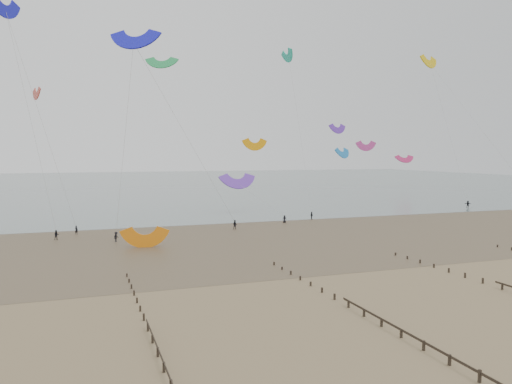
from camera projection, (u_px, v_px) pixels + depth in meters
ground at (281, 293)px, 50.06m from camera, size 500.00×500.00×0.00m
sea_and_shore at (177, 240)px, 81.03m from camera, size 500.00×665.00×0.03m
groynes at (444, 355)px, 33.45m from camera, size 72.16×50.16×1.00m
kitesurfer_lead at (76, 230)px, 86.64m from camera, size 0.67×0.60×1.53m
kitesurfers at (324, 217)px, 104.40m from camera, size 165.49×23.25×1.84m
grounded_kite at (145, 247)px, 74.55m from camera, size 6.72×5.63×3.31m
kites_airborne at (120, 130)px, 134.62m from camera, size 235.51×129.77×39.08m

